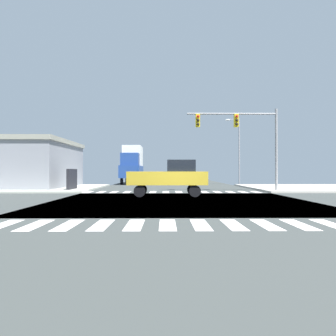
{
  "coord_description": "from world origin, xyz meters",
  "views": [
    {
      "loc": [
        -0.84,
        -16.69,
        1.64
      ],
      "look_at": [
        -0.56,
        9.25,
        1.88
      ],
      "focal_mm": 33.09,
      "sensor_mm": 36.0,
      "label": 1
    }
  ],
  "objects_px": {
    "street_lamp": "(237,145)",
    "box_truck_crossing_1": "(132,164)",
    "traffic_signal_mast": "(242,130)",
    "pickup_nearside_1": "(170,176)"
  },
  "relations": [
    {
      "from": "traffic_signal_mast",
      "to": "street_lamp",
      "type": "xyz_separation_m",
      "value": [
        2.62,
        12.61,
        -0.14
      ]
    },
    {
      "from": "street_lamp",
      "to": "box_truck_crossing_1",
      "type": "distance_m",
      "value": 13.29
    },
    {
      "from": "traffic_signal_mast",
      "to": "pickup_nearside_1",
      "type": "xyz_separation_m",
      "value": [
        -5.76,
        -4.25,
        -3.59
      ]
    },
    {
      "from": "pickup_nearside_1",
      "to": "street_lamp",
      "type": "bearing_deg",
      "value": 153.58
    },
    {
      "from": "street_lamp",
      "to": "pickup_nearside_1",
      "type": "relative_size",
      "value": 1.55
    },
    {
      "from": "traffic_signal_mast",
      "to": "box_truck_crossing_1",
      "type": "height_order",
      "value": "traffic_signal_mast"
    },
    {
      "from": "traffic_signal_mast",
      "to": "box_truck_crossing_1",
      "type": "bearing_deg",
      "value": 124.26
    },
    {
      "from": "traffic_signal_mast",
      "to": "box_truck_crossing_1",
      "type": "relative_size",
      "value": 1.0
    },
    {
      "from": "pickup_nearside_1",
      "to": "box_truck_crossing_1",
      "type": "relative_size",
      "value": 0.71
    },
    {
      "from": "pickup_nearside_1",
      "to": "box_truck_crossing_1",
      "type": "bearing_deg",
      "value": -166.88
    }
  ]
}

